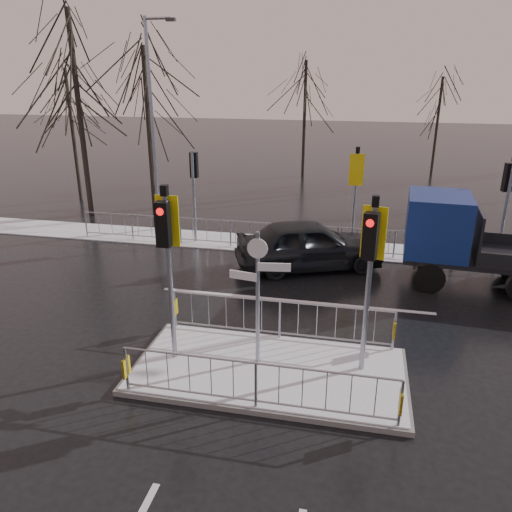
% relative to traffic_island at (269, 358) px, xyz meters
% --- Properties ---
extents(ground, '(120.00, 120.00, 0.00)m').
position_rel_traffic_island_xyz_m(ground, '(0.01, -0.01, -0.39)').
color(ground, black).
rests_on(ground, ground).
extents(snow_verge, '(30.00, 2.00, 0.04)m').
position_rel_traffic_island_xyz_m(snow_verge, '(0.01, 8.59, -0.37)').
color(snow_verge, white).
rests_on(snow_verge, ground).
extents(lane_markings, '(8.00, 11.38, 0.01)m').
position_rel_traffic_island_xyz_m(lane_markings, '(0.01, -0.34, -0.39)').
color(lane_markings, silver).
rests_on(lane_markings, ground).
extents(traffic_island, '(6.00, 3.04, 4.15)m').
position_rel_traffic_island_xyz_m(traffic_island, '(0.00, 0.00, 0.00)').
color(traffic_island, '#62625E').
rests_on(traffic_island, ground).
extents(far_kerb_fixtures, '(18.00, 0.65, 3.83)m').
position_rel_traffic_island_xyz_m(far_kerb_fixtures, '(0.31, 8.08, 0.63)').
color(far_kerb_fixtures, gray).
rests_on(far_kerb_fixtures, ground).
extents(car_far_lane, '(5.33, 3.68, 1.68)m').
position_rel_traffic_island_xyz_m(car_far_lane, '(0.16, 6.50, 0.45)').
color(car_far_lane, black).
rests_on(car_far_lane, ground).
extents(flatbed_truck, '(6.18, 2.63, 2.80)m').
position_rel_traffic_island_xyz_m(flatbed_truck, '(4.95, 6.18, 1.10)').
color(flatbed_truck, black).
rests_on(flatbed_truck, ground).
extents(tree_near_a, '(4.75, 4.75, 8.97)m').
position_rel_traffic_island_xyz_m(tree_near_a, '(-10.49, 10.99, 5.72)').
color(tree_near_a, black).
rests_on(tree_near_a, ground).
extents(tree_near_b, '(4.00, 4.00, 7.55)m').
position_rel_traffic_island_xyz_m(tree_near_b, '(-7.99, 12.49, 4.76)').
color(tree_near_b, black).
rests_on(tree_near_b, ground).
extents(tree_near_c, '(3.50, 3.50, 6.61)m').
position_rel_traffic_island_xyz_m(tree_near_c, '(-12.49, 13.49, 4.11)').
color(tree_near_c, black).
rests_on(tree_near_c, ground).
extents(tree_far_a, '(3.75, 3.75, 7.08)m').
position_rel_traffic_island_xyz_m(tree_far_a, '(-1.99, 21.99, 4.43)').
color(tree_far_a, black).
rests_on(tree_far_a, ground).
extents(tree_far_b, '(3.25, 3.25, 6.14)m').
position_rel_traffic_island_xyz_m(tree_far_b, '(6.01, 23.99, 3.79)').
color(tree_far_b, black).
rests_on(tree_far_b, ground).
extents(street_lamp_left, '(1.25, 0.18, 8.20)m').
position_rel_traffic_island_xyz_m(street_lamp_left, '(-6.42, 9.49, 4.10)').
color(street_lamp_left, gray).
rests_on(street_lamp_left, ground).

